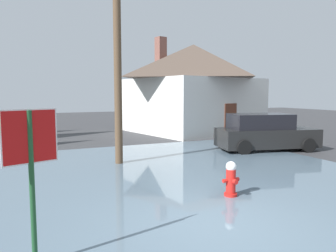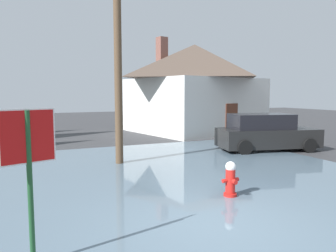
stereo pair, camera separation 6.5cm
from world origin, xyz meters
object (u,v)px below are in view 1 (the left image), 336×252
Objects in this scene: house at (193,87)px; fire_hydrant at (231,180)px; stop_sign_near at (31,155)px; parked_car at (265,133)px; utility_pole at (117,24)px.

fire_hydrant is at bearing -114.92° from house.
stop_sign_near reaches higher than parked_car.
house is (6.06, 13.04, 2.61)m from fire_hydrant.
house is at bearing 53.73° from stop_sign_near.
utility_pole reaches higher than house.
house reaches higher than fire_hydrant.
utility_pole is 1.05× the size of house.
utility_pole is 11.28m from house.
stop_sign_near is at bearing -161.58° from fire_hydrant.
stop_sign_near is 7.94m from utility_pole.
stop_sign_near is 0.24× the size of utility_pole.
parked_car is at bearing 33.11° from stop_sign_near.
utility_pole reaches higher than parked_car.
utility_pole is at bearing 64.10° from stop_sign_near.
stop_sign_near is 5.06m from fire_hydrant.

